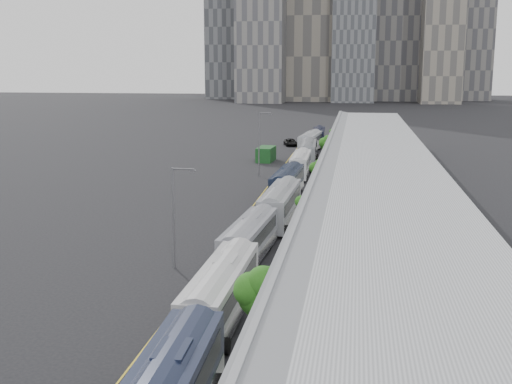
% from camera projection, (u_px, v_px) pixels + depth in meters
% --- Properties ---
extents(sidewalk, '(10.00, 170.00, 0.12)m').
position_uv_depth(sidewalk, '(337.00, 239.00, 62.03)').
color(sidewalk, gray).
rests_on(sidewalk, ground).
extents(lane_line, '(0.12, 160.00, 0.02)m').
position_uv_depth(lane_line, '(231.00, 235.00, 63.64)').
color(lane_line, gold).
rests_on(lane_line, ground).
extents(depot, '(12.45, 160.40, 7.20)m').
position_uv_depth(depot, '(380.00, 205.00, 60.76)').
color(depot, gray).
rests_on(depot, ground).
extents(bus_2, '(2.97, 13.36, 3.90)m').
position_uv_depth(bus_2, '(221.00, 298.00, 41.72)').
color(bus_2, silver).
rests_on(bus_2, ground).
extents(bus_3, '(3.32, 12.77, 3.69)m').
position_uv_depth(bus_3, '(249.00, 243.00, 54.95)').
color(bus_3, gray).
rests_on(bus_3, ground).
extents(bus_4, '(3.20, 13.77, 4.00)m').
position_uv_depth(bus_4, '(280.00, 208.00, 68.23)').
color(bus_4, '#95989E').
rests_on(bus_4, ground).
extents(bus_5, '(3.18, 13.19, 3.83)m').
position_uv_depth(bus_5, '(287.00, 186.00, 81.29)').
color(bus_5, '#161F33').
rests_on(bus_5, ground).
extents(bus_6, '(2.81, 12.59, 3.67)m').
position_uv_depth(bus_6, '(301.00, 166.00, 97.97)').
color(bus_6, white).
rests_on(bus_6, ground).
extents(bus_7, '(3.28, 13.34, 3.87)m').
position_uv_depth(bus_7, '(308.00, 154.00, 111.44)').
color(bus_7, gray).
rests_on(bus_7, ground).
extents(bus_8, '(3.92, 13.71, 3.95)m').
position_uv_depth(bus_8, '(310.00, 144.00, 125.69)').
color(bus_8, '#B2B5BD').
rests_on(bus_8, ground).
extents(bus_9, '(2.89, 12.62, 3.67)m').
position_uv_depth(bus_9, '(318.00, 138.00, 137.72)').
color(bus_9, black).
rests_on(bus_9, ground).
extents(tree_1, '(2.76, 2.76, 5.35)m').
position_uv_depth(tree_1, '(261.00, 288.00, 36.71)').
color(tree_1, black).
rests_on(tree_1, ground).
extents(tree_2, '(1.56, 1.56, 4.46)m').
position_uv_depth(tree_2, '(306.00, 203.00, 61.24)').
color(tree_2, black).
rests_on(tree_2, ground).
extents(tree_3, '(2.01, 2.01, 4.45)m').
position_uv_depth(tree_3, '(319.00, 168.00, 83.82)').
color(tree_3, black).
rests_on(tree_3, ground).
extents(tree_4, '(2.36, 2.36, 4.98)m').
position_uv_depth(tree_4, '(327.00, 143.00, 109.11)').
color(tree_4, black).
rests_on(tree_4, ground).
extents(tree_5, '(1.43, 1.43, 4.18)m').
position_uv_depth(tree_5, '(334.00, 133.00, 130.02)').
color(tree_5, black).
rests_on(tree_5, ground).
extents(street_lamp_near, '(2.04, 0.22, 8.45)m').
position_uv_depth(street_lamp_near, '(176.00, 210.00, 52.23)').
color(street_lamp_near, '#59595E').
rests_on(street_lamp_near, ground).
extents(street_lamp_far, '(2.04, 0.22, 9.78)m').
position_uv_depth(street_lamp_far, '(260.00, 140.00, 97.11)').
color(street_lamp_far, '#59595E').
rests_on(street_lamp_far, ground).
extents(shipping_container, '(2.99, 5.79, 2.54)m').
position_uv_depth(shipping_container, '(266.00, 154.00, 113.71)').
color(shipping_container, '#144219').
rests_on(shipping_container, ground).
extents(suv, '(3.72, 5.81, 1.49)m').
position_uv_depth(suv, '(291.00, 142.00, 136.33)').
color(suv, black).
rests_on(suv, ground).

